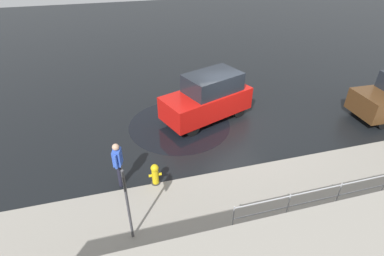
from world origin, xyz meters
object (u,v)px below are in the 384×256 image
fire_hydrant (155,175)px  sign_post (126,196)px  pedestrian (118,161)px  moving_hatchback (208,97)px

fire_hydrant → sign_post: sign_post is taller
fire_hydrant → pedestrian: 1.26m
moving_hatchback → sign_post: size_ratio=1.77×
moving_hatchback → pedestrian: 5.21m
sign_post → pedestrian: bearing=-86.3°
fire_hydrant → pedestrian: pedestrian is taller
sign_post → moving_hatchback: bearing=-125.3°
fire_hydrant → sign_post: (0.95, 1.91, 1.18)m
moving_hatchback → sign_post: bearing=54.7°
moving_hatchback → fire_hydrant: size_ratio=5.30×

